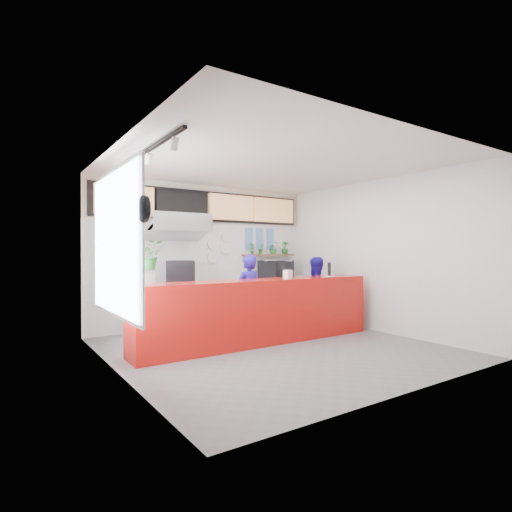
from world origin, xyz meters
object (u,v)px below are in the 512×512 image
staff_right (315,293)px  pepper_mill (329,269)px  espresso_machine (276,271)px  panini_oven (180,273)px  service_counter (261,311)px  staff_center (248,295)px

staff_right → pepper_mill: staff_right is taller
espresso_machine → panini_oven: bearing=162.1°
service_counter → panini_oven: bearing=111.6°
panini_oven → staff_right: (2.37, -1.35, -0.42)m
service_counter → pepper_mill: bearing=-2.5°
panini_oven → espresso_machine: (2.38, 0.00, -0.01)m
panini_oven → pepper_mill: (2.26, -1.87, 0.09)m
staff_center → pepper_mill: staff_center is taller
espresso_machine → staff_right: (-0.01, -1.35, -0.40)m
espresso_machine → pepper_mill: size_ratio=2.87×
service_counter → staff_center: bearing=77.2°
espresso_machine → staff_center: (-1.53, -1.17, -0.38)m
panini_oven → staff_right: bearing=-7.6°
service_counter → pepper_mill: (1.55, -0.07, 0.69)m
service_counter → staff_right: bearing=15.4°
staff_center → pepper_mill: bearing=147.0°
service_counter → staff_right: 1.72m
service_counter → staff_center: size_ratio=2.96×
panini_oven → staff_center: 1.50m
panini_oven → staff_center: size_ratio=0.36×
service_counter → panini_oven: panini_oven is taller
espresso_machine → staff_right: size_ratio=0.50×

